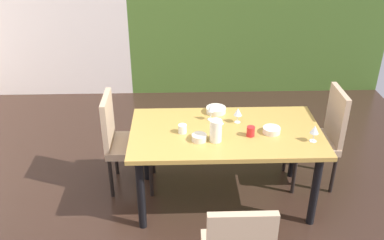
% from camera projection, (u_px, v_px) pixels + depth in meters
% --- Properties ---
extents(ground_plane, '(6.03, 6.02, 0.02)m').
position_uv_depth(ground_plane, '(171.00, 233.00, 3.72)').
color(ground_plane, '#312018').
extents(dining_table, '(1.69, 0.91, 0.75)m').
position_uv_depth(dining_table, '(226.00, 140.00, 3.81)').
color(dining_table, '#B78D41').
rests_on(dining_table, ground_plane).
extents(chair_left_far, '(0.45, 0.44, 0.98)m').
position_uv_depth(chair_left_far, '(122.00, 138.00, 4.07)').
color(chair_left_far, tan).
rests_on(chair_left_far, ground_plane).
extents(chair_right_far, '(0.44, 0.44, 1.00)m').
position_uv_depth(chair_right_far, '(322.00, 134.00, 4.12)').
color(chair_right_far, tan).
rests_on(chair_right_far, ground_plane).
extents(wine_glass_corner, '(0.06, 0.06, 0.16)m').
position_uv_depth(wine_glass_corner, '(211.00, 108.00, 3.89)').
color(wine_glass_corner, silver).
rests_on(wine_glass_corner, dining_table).
extents(wine_glass_near_window, '(0.07, 0.07, 0.14)m').
position_uv_depth(wine_glass_near_window, '(238.00, 112.00, 3.85)').
color(wine_glass_near_window, silver).
rests_on(wine_glass_near_window, dining_table).
extents(wine_glass_west, '(0.07, 0.07, 0.15)m').
position_uv_depth(wine_glass_west, '(315.00, 130.00, 3.56)').
color(wine_glass_west, silver).
rests_on(wine_glass_west, dining_table).
extents(serving_bowl_east, '(0.13, 0.13, 0.05)m').
position_uv_depth(serving_bowl_east, '(199.00, 138.00, 3.61)').
color(serving_bowl_east, '#EFE1C6').
rests_on(serving_bowl_east, dining_table).
extents(serving_bowl_left, '(0.15, 0.15, 0.05)m').
position_uv_depth(serving_bowl_left, '(272.00, 130.00, 3.72)').
color(serving_bowl_left, silver).
rests_on(serving_bowl_left, dining_table).
extents(serving_bowl_south, '(0.19, 0.19, 0.05)m').
position_uv_depth(serving_bowl_south, '(216.00, 110.00, 4.07)').
color(serving_bowl_south, silver).
rests_on(serving_bowl_south, dining_table).
extents(cup_north, '(0.07, 0.07, 0.09)m').
position_uv_depth(cup_north, '(251.00, 131.00, 3.67)').
color(cup_north, red).
rests_on(cup_north, dining_table).
extents(cup_near_shelf, '(0.07, 0.07, 0.08)m').
position_uv_depth(cup_near_shelf, '(182.00, 129.00, 3.72)').
color(cup_near_shelf, white).
rests_on(cup_near_shelf, dining_table).
extents(pitcher_front, '(0.12, 0.10, 0.20)m').
position_uv_depth(pitcher_front, '(216.00, 130.00, 3.57)').
color(pitcher_front, white).
rests_on(pitcher_front, dining_table).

